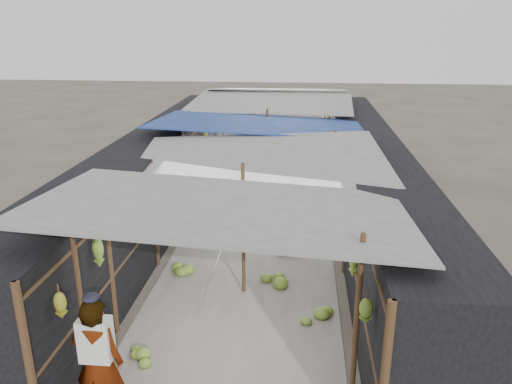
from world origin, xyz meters
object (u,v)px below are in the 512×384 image
(crate_near, at_px, (287,247))
(vendor_seated, at_px, (300,182))
(black_basin, at_px, (324,214))
(vendor_elderly, at_px, (98,362))
(shopper_blue, at_px, (218,191))

(crate_near, height_order, vendor_seated, vendor_seated)
(crate_near, bearing_deg, black_basin, 69.31)
(vendor_elderly, height_order, shopper_blue, vendor_elderly)
(black_basin, distance_m, shopper_blue, 2.95)
(crate_near, height_order, black_basin, crate_near)
(black_basin, height_order, vendor_elderly, vendor_elderly)
(vendor_elderly, bearing_deg, black_basin, -108.63)
(crate_near, relative_size, vendor_seated, 0.60)
(black_basin, xyz_separation_m, shopper_blue, (-2.88, -0.15, 0.61))
(vendor_elderly, height_order, vendor_seated, vendor_elderly)
(crate_near, relative_size, vendor_elderly, 0.27)
(black_basin, xyz_separation_m, vendor_seated, (-0.70, 1.83, 0.32))
(black_basin, relative_size, vendor_elderly, 0.33)
(crate_near, relative_size, black_basin, 0.82)
(vendor_elderly, bearing_deg, shopper_blue, -88.20)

